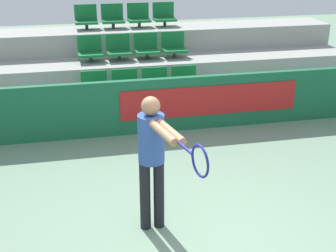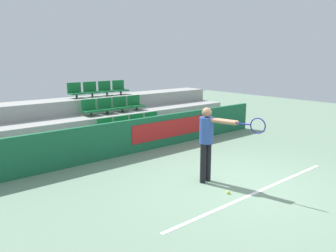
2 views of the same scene
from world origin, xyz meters
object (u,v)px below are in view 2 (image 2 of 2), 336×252
stadium_chair_7 (135,104)px  stadium_chair_8 (76,91)px  stadium_chair_2 (139,123)px  stadium_chair_3 (153,121)px  stadium_chair_10 (106,89)px  stadium_chair_11 (120,88)px  stadium_chair_4 (90,108)px  stadium_chair_6 (121,105)px  stadium_chair_1 (123,125)px  stadium_chair_9 (91,90)px  stadium_chair_0 (106,128)px  tennis_ball (228,192)px  stadium_chair_5 (106,107)px  tennis_player (209,137)px

stadium_chair_7 → stadium_chair_8: 2.07m
stadium_chair_2 → stadium_chair_3: size_ratio=1.00×
stadium_chair_10 → stadium_chair_11: bearing=0.0°
stadium_chair_4 → stadium_chair_6: size_ratio=1.00×
stadium_chair_4 → stadium_chair_8: 1.12m
stadium_chair_1 → stadium_chair_4: size_ratio=1.00×
stadium_chair_3 → stadium_chair_9: stadium_chair_9 is taller
stadium_chair_0 → tennis_ball: size_ratio=7.83×
stadium_chair_2 → stadium_chair_9: size_ratio=1.00×
stadium_chair_3 → stadium_chair_11: 2.23m
stadium_chair_3 → stadium_chair_5: stadium_chair_5 is taller
stadium_chair_4 → tennis_player: bearing=-84.5°
stadium_chair_5 → tennis_player: size_ratio=0.30×
stadium_chair_3 → stadium_chair_6: 1.26m
stadium_chair_6 → stadium_chair_1: bearing=-120.0°
stadium_chair_10 → tennis_ball: (-0.85, -6.46, -1.61)m
stadium_chair_2 → tennis_player: tennis_player is taller
stadium_chair_4 → tennis_player: 4.75m
stadium_chair_2 → stadium_chair_0: bearing=180.0°
stadium_chair_6 → stadium_chair_9: (-0.58, 1.01, 0.47)m
stadium_chair_5 → tennis_player: 4.73m
stadium_chair_0 → stadium_chair_5: 1.26m
stadium_chair_5 → stadium_chair_7: same height
stadium_chair_9 → stadium_chair_5: bearing=-90.0°
stadium_chair_0 → tennis_player: size_ratio=0.30×
tennis_player → stadium_chair_5: bearing=75.7°
stadium_chair_8 → stadium_chair_5: bearing=-60.0°
stadium_chair_8 → stadium_chair_10: 1.17m
stadium_chair_2 → tennis_ball: bearing=-100.8°
stadium_chair_5 → stadium_chair_8: bearing=120.0°
stadium_chair_1 → stadium_chair_2: same height
stadium_chair_11 → tennis_player: (-1.29, -5.74, -0.59)m
stadium_chair_3 → stadium_chair_6: (-0.58, 1.01, 0.47)m
stadium_chair_1 → stadium_chair_8: bearing=106.1°
stadium_chair_3 → tennis_ball: size_ratio=7.83×
stadium_chair_1 → stadium_chair_8: 2.31m
stadium_chair_0 → stadium_chair_9: size_ratio=1.00×
stadium_chair_4 → tennis_player: tennis_player is taller
stadium_chair_9 → tennis_ball: size_ratio=7.83×
stadium_chair_7 → stadium_chair_10: size_ratio=1.00×
stadium_chair_4 → stadium_chair_5: (0.58, 0.00, 0.00)m
tennis_ball → stadium_chair_5: bearing=87.2°
stadium_chair_0 → stadium_chair_1: same height
stadium_chair_2 → stadium_chair_5: (-0.58, 1.01, 0.47)m
stadium_chair_3 → stadium_chair_10: size_ratio=1.00×
tennis_player → stadium_chair_10: bearing=70.2°
stadium_chair_5 → stadium_chair_11: size_ratio=1.00×
stadium_chair_3 → stadium_chair_9: size_ratio=1.00×
stadium_chair_7 → stadium_chair_4: bearing=180.0°
stadium_chair_4 → stadium_chair_6: same height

